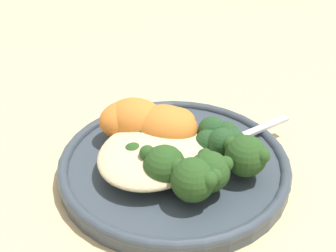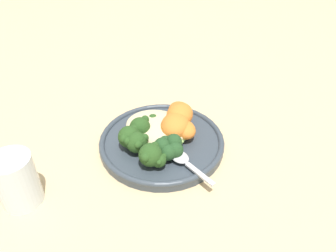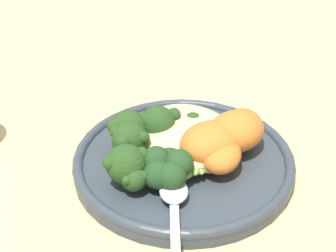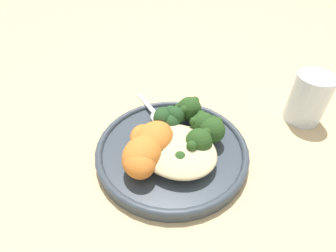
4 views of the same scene
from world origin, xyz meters
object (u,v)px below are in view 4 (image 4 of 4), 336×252
object	(u,v)px
quinoa_mound	(174,148)
sweet_potato_chunk_3	(139,162)
broccoli_stalk_0	(154,147)
broccoli_stalk_2	(191,142)
spoon	(157,115)
sweet_potato_chunk_2	(142,154)
broccoli_stalk_1	(171,148)
plate	(172,150)
broccoli_stalk_5	(184,113)
broccoli_stalk_3	(204,131)
sweet_potato_chunk_1	(144,138)
water_glass	(308,99)
kale_tuft	(169,117)
broccoli_stalk_6	(172,118)
broccoli_stalk_4	(195,125)
sweet_potato_chunk_0	(154,138)

from	to	relation	value
quinoa_mound	sweet_potato_chunk_3	bearing A→B (deg)	70.50
broccoli_stalk_0	broccoli_stalk_2	world-z (taller)	broccoli_stalk_2
quinoa_mound	spoon	xyz separation A→B (m)	(0.08, -0.06, -0.01)
sweet_potato_chunk_2	broccoli_stalk_0	bearing A→B (deg)	-88.95
broccoli_stalk_1	sweet_potato_chunk_3	world-z (taller)	sweet_potato_chunk_3
broccoli_stalk_2	spoon	bearing A→B (deg)	154.99
plate	broccoli_stalk_5	distance (m)	0.07
broccoli_stalk_3	sweet_potato_chunk_3	bearing A→B (deg)	-140.31
plate	sweet_potato_chunk_1	distance (m)	0.05
broccoli_stalk_0	sweet_potato_chunk_1	world-z (taller)	sweet_potato_chunk_1
broccoli_stalk_0	broccoli_stalk_2	xyz separation A→B (m)	(-0.04, -0.04, 0.01)
plate	broccoli_stalk_2	size ratio (longest dim) A/B	2.24
water_glass	kale_tuft	bearing A→B (deg)	47.71
broccoli_stalk_0	sweet_potato_chunk_3	size ratio (longest dim) A/B	1.58
plate	broccoli_stalk_3	world-z (taller)	broccoli_stalk_3
broccoli_stalk_6	sweet_potato_chunk_1	distance (m)	0.07
broccoli_stalk_2	broccoli_stalk_3	xyz separation A→B (m)	(-0.00, -0.03, 0.00)
broccoli_stalk_2	sweet_potato_chunk_3	xyz separation A→B (m)	(0.04, 0.08, 0.00)
broccoli_stalk_1	water_glass	xyz separation A→B (m)	(-0.13, -0.25, 0.01)
broccoli_stalk_4	sweet_potato_chunk_1	size ratio (longest dim) A/B	1.80
sweet_potato_chunk_1	sweet_potato_chunk_2	size ratio (longest dim) A/B	0.82
broccoli_stalk_1	sweet_potato_chunk_2	size ratio (longest dim) A/B	1.50
broccoli_stalk_3	water_glass	bearing A→B (deg)	28.39
plate	sweet_potato_chunk_2	xyz separation A→B (m)	(0.01, 0.06, 0.03)
broccoli_stalk_5	sweet_potato_chunk_2	distance (m)	0.12
broccoli_stalk_5	sweet_potato_chunk_1	bearing A→B (deg)	-178.22
quinoa_mound	broccoli_stalk_2	distance (m)	0.03
sweet_potato_chunk_1	broccoli_stalk_4	bearing A→B (deg)	-124.38
broccoli_stalk_4	kale_tuft	distance (m)	0.05
plate	broccoli_stalk_4	xyz separation A→B (m)	(-0.01, -0.05, 0.03)
plate	quinoa_mound	xyz separation A→B (m)	(-0.01, 0.01, 0.02)
sweet_potato_chunk_0	kale_tuft	world-z (taller)	sweet_potato_chunk_0
broccoli_stalk_5	sweet_potato_chunk_1	world-z (taller)	broccoli_stalk_5
broccoli_stalk_0	broccoli_stalk_4	distance (m)	0.08
sweet_potato_chunk_1	quinoa_mound	bearing A→B (deg)	-164.87
plate	broccoli_stalk_0	xyz separation A→B (m)	(0.01, 0.03, 0.02)
broccoli_stalk_0	broccoli_stalk_2	bearing A→B (deg)	102.12
water_glass	sweet_potato_chunk_0	bearing A→B (deg)	57.62
quinoa_mound	sweet_potato_chunk_2	size ratio (longest dim) A/B	1.92
sweet_potato_chunk_0	sweet_potato_chunk_3	distance (m)	0.05
broccoli_stalk_3	broccoli_stalk_6	world-z (taller)	broccoli_stalk_3
broccoli_stalk_4	sweet_potato_chunk_1	world-z (taller)	broccoli_stalk_4
sweet_potato_chunk_0	spoon	distance (m)	0.08
plate	sweet_potato_chunk_0	size ratio (longest dim) A/B	3.52
quinoa_mound	broccoli_stalk_6	size ratio (longest dim) A/B	1.18
spoon	sweet_potato_chunk_1	bearing A→B (deg)	136.69
broccoli_stalk_2	sweet_potato_chunk_1	world-z (taller)	broccoli_stalk_2
broccoli_stalk_2	sweet_potato_chunk_2	bearing A→B (deg)	-128.00
broccoli_stalk_6	plate	bearing A→B (deg)	-143.39
broccoli_stalk_4	sweet_potato_chunk_3	size ratio (longest dim) A/B	1.72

